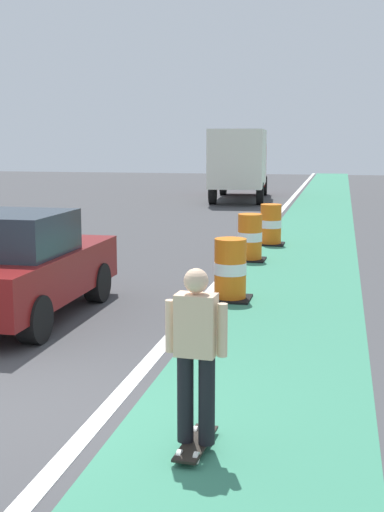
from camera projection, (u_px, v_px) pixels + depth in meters
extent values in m
plane|color=#424244|center=(18.00, 411.00, 7.16)|extent=(100.00, 100.00, 0.00)
cube|color=#387F60|center=(308.00, 246.00, 18.21)|extent=(2.50, 80.00, 0.01)
cube|color=silver|center=(252.00, 244.00, 18.52)|extent=(0.20, 80.00, 0.01)
cube|color=black|center=(196.00, 443.00, 6.25)|extent=(0.27, 0.81, 0.02)
cylinder|color=silver|center=(196.00, 432.00, 6.52)|extent=(0.05, 0.11, 0.11)
cylinder|color=silver|center=(211.00, 434.00, 6.48)|extent=(0.05, 0.11, 0.11)
cylinder|color=silver|center=(179.00, 456.00, 6.03)|extent=(0.05, 0.11, 0.11)
cylinder|color=silver|center=(196.00, 458.00, 5.99)|extent=(0.05, 0.11, 0.11)
cylinder|color=black|center=(185.00, 398.00, 6.21)|extent=(0.15, 0.15, 0.82)
cylinder|color=black|center=(207.00, 400.00, 6.16)|extent=(0.15, 0.15, 0.82)
cube|color=beige|center=(196.00, 325.00, 6.07)|extent=(0.37, 0.24, 0.56)
cylinder|color=beige|center=(170.00, 326.00, 6.14)|extent=(0.09, 0.09, 0.48)
cylinder|color=beige|center=(222.00, 330.00, 6.01)|extent=(0.09, 0.09, 0.48)
sphere|color=beige|center=(196.00, 281.00, 6.00)|extent=(0.22, 0.22, 0.22)
cube|color=maroon|center=(20.00, 274.00, 10.83)|extent=(1.85, 4.11, 0.72)
cube|color=#232D38|center=(11.00, 233.00, 10.48)|extent=(1.62, 1.73, 0.64)
cylinder|color=black|center=(11.00, 278.00, 12.29)|extent=(0.28, 0.68, 0.68)
cylinder|color=black|center=(97.00, 282.00, 11.95)|extent=(0.28, 0.68, 0.68)
cylinder|color=black|center=(34.00, 319.00, 9.50)|extent=(0.28, 0.68, 0.68)
cylinder|color=orange|center=(230.00, 286.00, 12.10)|extent=(0.56, 0.56, 0.42)
cylinder|color=white|center=(230.00, 268.00, 12.05)|extent=(0.57, 0.57, 0.21)
cylinder|color=orange|center=(230.00, 251.00, 12.00)|extent=(0.56, 0.56, 0.42)
cube|color=black|center=(230.00, 298.00, 12.14)|extent=(0.73, 0.73, 0.04)
cylinder|color=orange|center=(250.00, 250.00, 16.05)|extent=(0.56, 0.56, 0.42)
cylinder|color=white|center=(250.00, 236.00, 16.00)|extent=(0.57, 0.57, 0.21)
cylinder|color=orange|center=(250.00, 223.00, 15.94)|extent=(0.56, 0.56, 0.42)
cube|color=black|center=(250.00, 259.00, 16.09)|extent=(0.73, 0.73, 0.04)
cylinder|color=orange|center=(271.00, 235.00, 18.44)|extent=(0.56, 0.56, 0.42)
cylinder|color=white|center=(271.00, 224.00, 18.39)|extent=(0.57, 0.57, 0.21)
cylinder|color=orange|center=(271.00, 212.00, 18.33)|extent=(0.56, 0.56, 0.42)
cube|color=black|center=(270.00, 244.00, 18.48)|extent=(0.73, 0.73, 0.04)
cube|color=silver|center=(239.00, 158.00, 30.95)|extent=(2.73, 5.76, 2.50)
cube|color=#B21E19|center=(244.00, 165.00, 34.78)|extent=(2.34, 2.07, 2.10)
cylinder|color=black|center=(223.00, 186.00, 34.90)|extent=(0.37, 0.98, 0.96)
cylinder|color=black|center=(264.00, 186.00, 34.63)|extent=(0.37, 0.98, 0.96)
cylinder|color=black|center=(213.00, 193.00, 29.97)|extent=(0.37, 0.98, 0.96)
cylinder|color=black|center=(260.00, 194.00, 29.69)|extent=(0.37, 0.98, 0.96)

